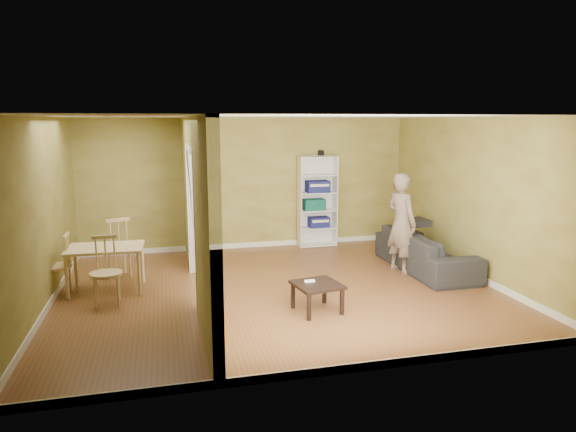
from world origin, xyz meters
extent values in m
plane|color=brown|center=(0.00, 0.00, 0.00)|extent=(6.50, 6.50, 0.00)
plane|color=white|center=(0.00, 0.00, 2.60)|extent=(6.50, 6.50, 0.00)
plane|color=tan|center=(0.00, 2.75, 1.30)|extent=(6.50, 0.00, 6.50)
plane|color=tan|center=(0.00, -2.75, 1.30)|extent=(6.50, 0.00, 6.50)
plane|color=tan|center=(-3.25, 0.00, 1.30)|extent=(0.00, 5.50, 5.50)
plane|color=tan|center=(3.25, 0.00, 1.30)|extent=(0.00, 5.50, 5.50)
cube|color=black|center=(1.50, 2.69, 1.90)|extent=(0.10, 0.10, 0.10)
imported|color=black|center=(2.70, 0.44, 0.43)|extent=(2.27, 0.98, 0.87)
imported|color=slate|center=(2.23, 0.45, 0.99)|extent=(0.85, 0.74, 1.99)
cube|color=white|center=(1.01, 2.56, 0.92)|extent=(0.02, 0.34, 1.85)
cube|color=white|center=(1.77, 2.56, 0.92)|extent=(0.02, 0.34, 1.85)
cube|color=white|center=(1.39, 2.72, 0.92)|extent=(0.78, 0.02, 1.85)
cube|color=white|center=(1.39, 2.56, 0.02)|extent=(0.74, 0.34, 0.02)
cube|color=white|center=(1.39, 2.56, 0.38)|extent=(0.74, 0.34, 0.02)
cube|color=white|center=(1.39, 2.56, 0.74)|extent=(0.74, 0.34, 0.02)
cube|color=white|center=(1.39, 2.56, 1.10)|extent=(0.74, 0.34, 0.02)
cube|color=white|center=(1.39, 2.56, 1.46)|extent=(0.74, 0.34, 0.02)
cube|color=white|center=(1.39, 2.56, 1.83)|extent=(0.74, 0.34, 0.02)
cube|color=#14284D|center=(1.43, 2.56, 0.50)|extent=(0.41, 0.27, 0.21)
cube|color=teal|center=(1.32, 2.56, 0.86)|extent=(0.43, 0.28, 0.22)
cube|color=navy|center=(1.40, 2.56, 1.23)|extent=(0.46, 0.30, 0.23)
cube|color=black|center=(0.31, -1.01, 0.37)|extent=(0.59, 0.59, 0.04)
cube|color=black|center=(0.06, -1.25, 0.18)|extent=(0.05, 0.05, 0.35)
cube|color=black|center=(0.55, -1.25, 0.18)|extent=(0.05, 0.05, 0.35)
cube|color=black|center=(0.06, -0.76, 0.18)|extent=(0.05, 0.05, 0.35)
cube|color=black|center=(0.55, -0.76, 0.18)|extent=(0.05, 0.05, 0.35)
cube|color=white|center=(0.22, -0.92, 0.41)|extent=(0.14, 0.04, 0.03)
cube|color=beige|center=(-2.53, 0.59, 0.66)|extent=(1.09, 0.73, 0.04)
cylinder|color=beige|center=(-3.03, 0.27, 0.32)|extent=(0.05, 0.05, 0.64)
cylinder|color=beige|center=(-2.03, 0.27, 0.32)|extent=(0.05, 0.05, 0.64)
cylinder|color=beige|center=(-3.03, 0.91, 0.32)|extent=(0.05, 0.05, 0.64)
cylinder|color=beige|center=(-2.03, 0.91, 0.32)|extent=(0.05, 0.05, 0.64)
camera|label=1|loc=(-1.65, -7.32, 2.54)|focal=32.00mm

